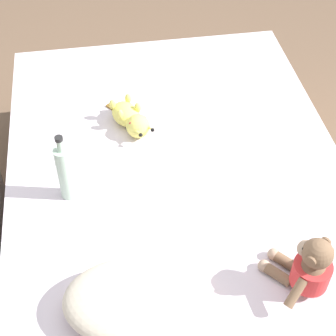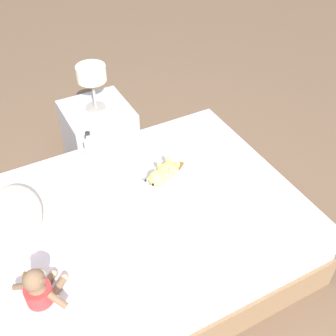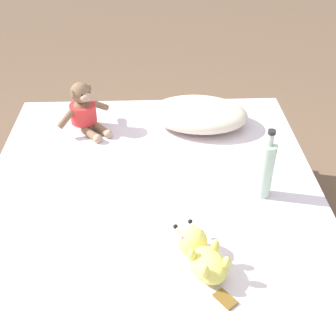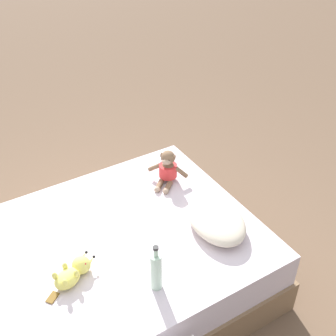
# 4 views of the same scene
# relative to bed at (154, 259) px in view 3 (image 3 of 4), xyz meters

# --- Properties ---
(ground_plane) EXTENTS (16.00, 16.00, 0.00)m
(ground_plane) POSITION_rel_bed_xyz_m (0.00, 0.00, -0.23)
(ground_plane) COLOR brown
(bed) EXTENTS (1.38, 1.84, 0.47)m
(bed) POSITION_rel_bed_xyz_m (0.00, 0.00, 0.00)
(bed) COLOR #846647
(bed) RESTS_ON ground_plane
(pillow) EXTENTS (0.51, 0.38, 0.13)m
(pillow) POSITION_rel_bed_xyz_m (0.22, 0.63, 0.30)
(pillow) COLOR beige
(pillow) RESTS_ON bed
(plush_monkey) EXTENTS (0.26, 0.26, 0.24)m
(plush_monkey) POSITION_rel_bed_xyz_m (-0.31, 0.62, 0.33)
(plush_monkey) COLOR brown
(plush_monkey) RESTS_ON bed
(plush_yellow_creature) EXTENTS (0.19, 0.32, 0.10)m
(plush_yellow_creature) POSITION_rel_bed_xyz_m (0.15, -0.24, 0.29)
(plush_yellow_creature) COLOR #EAE066
(plush_yellow_creature) RESTS_ON bed
(glass_bottle) EXTENTS (0.06, 0.06, 0.29)m
(glass_bottle) POSITION_rel_bed_xyz_m (0.42, 0.10, 0.36)
(glass_bottle) COLOR #B2D1B7
(glass_bottle) RESTS_ON bed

